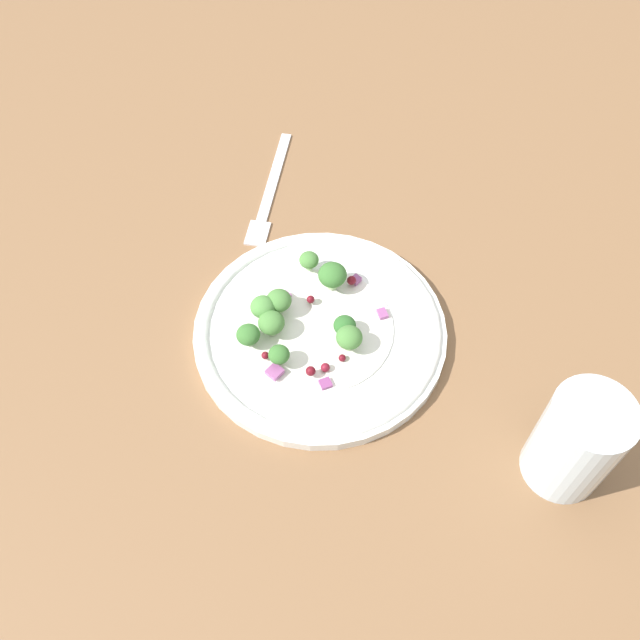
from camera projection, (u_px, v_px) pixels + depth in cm
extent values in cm
cube|color=brown|center=(332.00, 321.00, 73.82)|extent=(180.00, 180.00, 2.00)
cylinder|color=white|center=(320.00, 332.00, 71.18)|extent=(25.63, 25.63, 1.20)
torus|color=white|center=(320.00, 328.00, 70.68)|extent=(24.58, 24.58, 1.00)
cylinder|color=white|center=(320.00, 328.00, 70.60)|extent=(14.86, 14.86, 0.20)
cylinder|color=#ADD18E|center=(349.00, 344.00, 68.69)|extent=(0.98, 0.98, 0.98)
ellipsoid|color=#477A38|center=(349.00, 337.00, 67.72)|extent=(2.60, 2.60, 1.95)
cylinder|color=#9EC684|center=(332.00, 283.00, 72.78)|extent=(1.11, 1.11, 1.11)
ellipsoid|color=#386B2D|center=(332.00, 275.00, 71.68)|extent=(2.97, 2.97, 2.23)
cylinder|color=#9EC684|center=(279.00, 307.00, 71.04)|extent=(0.97, 0.97, 0.97)
ellipsoid|color=#477A38|center=(279.00, 300.00, 70.08)|extent=(2.59, 2.59, 1.94)
cylinder|color=#8EB77A|center=(309.00, 266.00, 73.94)|extent=(0.78, 0.78, 0.78)
ellipsoid|color=#477A38|center=(309.00, 260.00, 73.17)|extent=(2.08, 2.08, 1.56)
cylinder|color=#8EB77A|center=(279.00, 359.00, 67.52)|extent=(0.78, 0.78, 0.78)
ellipsoid|color=#386B2D|center=(279.00, 354.00, 66.75)|extent=(2.08, 2.08, 1.56)
cylinder|color=#9EC684|center=(344.00, 331.00, 69.91)|extent=(0.85, 0.85, 0.85)
ellipsoid|color=#2D6028|center=(345.00, 325.00, 69.07)|extent=(2.26, 2.26, 1.69)
cylinder|color=#ADD18E|center=(272.00, 329.00, 69.67)|extent=(0.99, 0.99, 0.99)
ellipsoid|color=#477A38|center=(271.00, 323.00, 68.69)|extent=(2.65, 2.65, 1.98)
cylinder|color=#8EB77A|center=(249.00, 340.00, 68.99)|extent=(0.89, 0.89, 0.89)
ellipsoid|color=#386B2D|center=(248.00, 335.00, 68.11)|extent=(2.36, 2.36, 1.77)
cylinder|color=#9EC684|center=(264.00, 313.00, 70.46)|extent=(0.95, 0.95, 0.95)
ellipsoid|color=#4C843D|center=(263.00, 307.00, 69.52)|extent=(2.53, 2.53, 1.89)
sphere|color=maroon|center=(325.00, 367.00, 67.40)|extent=(0.90, 0.90, 0.90)
sphere|color=#4C0A14|center=(345.00, 343.00, 68.94)|extent=(0.94, 0.94, 0.94)
sphere|color=maroon|center=(315.00, 372.00, 66.57)|extent=(0.97, 0.97, 0.97)
sphere|color=maroon|center=(352.00, 280.00, 72.81)|extent=(0.97, 0.97, 0.97)
sphere|color=maroon|center=(342.00, 358.00, 68.11)|extent=(0.73, 0.73, 0.73)
sphere|color=maroon|center=(309.00, 303.00, 71.34)|extent=(0.82, 0.82, 0.82)
sphere|color=maroon|center=(265.00, 355.00, 67.96)|extent=(0.77, 0.77, 0.77)
cube|color=#A35B93|center=(286.00, 296.00, 72.20)|extent=(1.09, 1.09, 0.40)
cube|color=#843D75|center=(325.00, 384.00, 66.72)|extent=(1.49, 1.50, 0.52)
cube|color=#934C84|center=(275.00, 372.00, 67.10)|extent=(1.86, 1.84, 0.53)
cube|color=#934C84|center=(356.00, 280.00, 73.48)|extent=(1.27, 1.25, 0.56)
cube|color=#934C84|center=(382.00, 314.00, 71.20)|extent=(1.48, 1.41, 0.46)
cube|color=silver|center=(274.00, 175.00, 84.30)|extent=(15.05, 2.64, 0.50)
cube|color=silver|center=(258.00, 233.00, 79.14)|extent=(3.81, 2.74, 0.50)
cylinder|color=silver|center=(576.00, 442.00, 59.10)|extent=(7.04, 7.04, 10.87)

